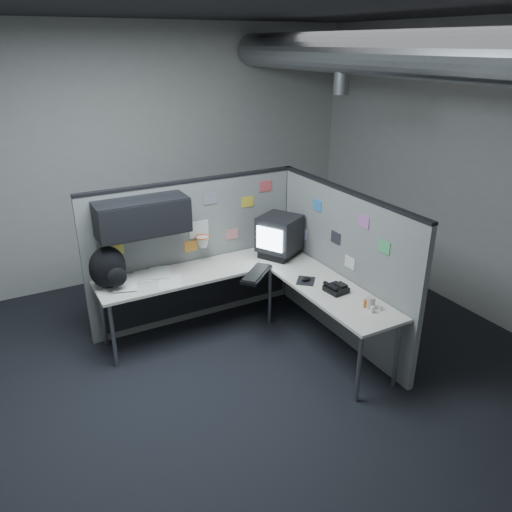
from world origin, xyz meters
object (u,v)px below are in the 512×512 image
monitor (279,236)px  phone (336,288)px  desk (239,284)px  backpack (108,268)px  keyboard (257,274)px

monitor → phone: bearing=-72.4°
desk → backpack: (-1.24, 0.32, 0.33)m
monitor → phone: monitor is taller
desk → keyboard: size_ratio=4.75×
monitor → keyboard: bearing=-128.2°
keyboard → phone: size_ratio=2.25×
keyboard → phone: (0.50, -0.68, 0.01)m
desk → keyboard: 0.23m
phone → backpack: size_ratio=0.50×
monitor → phone: (0.02, -1.02, -0.20)m
desk → keyboard: bearing=-39.8°
keyboard → backpack: backpack is taller
monitor → backpack: (-1.86, 0.10, -0.03)m
keyboard → backpack: (-1.39, 0.44, 0.19)m
desk → phone: phone is taller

